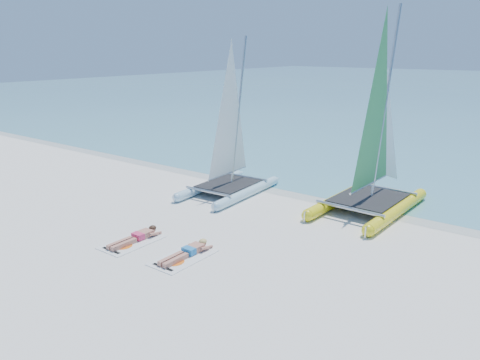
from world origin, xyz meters
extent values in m
plane|color=white|center=(0.00, 0.00, 0.00)|extent=(140.00, 140.00, 0.00)
cube|color=silver|center=(0.00, 5.50, 0.00)|extent=(140.00, 1.40, 0.01)
cylinder|color=#C2ECFF|center=(-4.03, 3.83, 0.18)|extent=(0.57, 4.04, 0.36)
cone|color=#C2ECFF|center=(-4.15, 6.04, 0.18)|extent=(0.37, 0.53, 0.34)
cylinder|color=#C2ECFF|center=(-2.23, 3.93, 0.18)|extent=(0.57, 4.04, 0.36)
cone|color=#C2ECFF|center=(-2.35, 6.14, 0.18)|extent=(0.37, 0.53, 0.34)
cube|color=black|center=(-3.13, 3.88, 0.38)|extent=(1.85, 2.30, 0.03)
cylinder|color=#B2B4B9|center=(-3.17, 4.60, 3.15)|extent=(0.14, 1.06, 5.54)
cylinder|color=yellow|center=(0.94, 5.32, 0.21)|extent=(0.56, 4.70, 0.41)
cone|color=yellow|center=(1.02, 7.91, 0.21)|extent=(0.41, 0.61, 0.39)
cylinder|color=yellow|center=(3.04, 5.26, 0.21)|extent=(0.56, 4.70, 0.41)
cone|color=yellow|center=(3.12, 7.85, 0.21)|extent=(0.41, 0.61, 0.39)
cube|color=black|center=(1.99, 5.29, 0.45)|extent=(2.10, 2.64, 0.03)
cylinder|color=#B2B4B9|center=(2.02, 6.13, 3.67)|extent=(0.14, 1.24, 6.47)
cube|color=white|center=(-2.36, -1.62, 0.01)|extent=(1.00, 1.85, 0.02)
cube|color=tan|center=(-2.36, -1.19, 0.12)|extent=(0.36, 0.55, 0.17)
cube|color=#E73668|center=(-2.36, -1.39, 0.12)|extent=(0.37, 0.22, 0.17)
cube|color=tan|center=(-2.36, -1.99, 0.09)|extent=(0.31, 0.85, 0.13)
sphere|color=tan|center=(-2.36, -0.82, 0.16)|extent=(0.21, 0.21, 0.21)
ellipsoid|color=#321D12|center=(-2.36, -0.81, 0.20)|extent=(0.22, 0.24, 0.15)
cube|color=white|center=(-0.45, -1.47, 0.01)|extent=(1.00, 1.85, 0.02)
cube|color=tan|center=(-0.45, -1.04, 0.12)|extent=(0.36, 0.55, 0.17)
cube|color=#247BC0|center=(-0.45, -1.24, 0.12)|extent=(0.37, 0.22, 0.17)
cube|color=tan|center=(-0.45, -1.84, 0.09)|extent=(0.31, 0.85, 0.13)
sphere|color=tan|center=(-0.45, -0.67, 0.16)|extent=(0.21, 0.21, 0.21)
ellipsoid|color=#D6B664|center=(-0.45, -0.66, 0.20)|extent=(0.22, 0.24, 0.15)
camera|label=1|loc=(7.75, -9.79, 5.46)|focal=35.00mm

